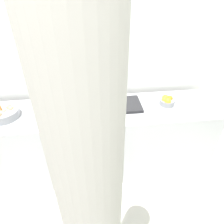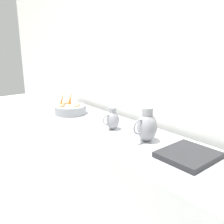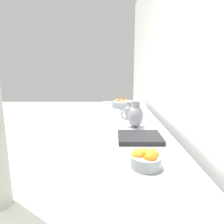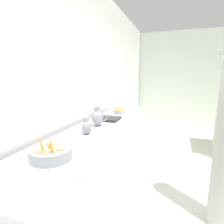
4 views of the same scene
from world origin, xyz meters
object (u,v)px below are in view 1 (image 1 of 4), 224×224
at_px(vegetable_colander, 3,113).
at_px(metal_pitcher_tall, 97,99).
at_px(orange_bowl, 167,101).
at_px(support_column, 89,187).
at_px(metal_pitcher_short, 65,105).

relative_size(vegetable_colander, metal_pitcher_tall, 1.29).
relative_size(orange_bowl, support_column, 0.06).
bearing_deg(vegetable_colander, metal_pitcher_tall, 93.44).
bearing_deg(orange_bowl, vegetable_colander, -89.00).
height_order(orange_bowl, metal_pitcher_tall, metal_pitcher_tall).
distance_m(orange_bowl, support_column, 1.79).
distance_m(vegetable_colander, metal_pitcher_tall, 1.02).
xyz_separation_m(vegetable_colander, metal_pitcher_tall, (-0.06, 1.01, 0.06)).
relative_size(vegetable_colander, orange_bowl, 1.84).
relative_size(vegetable_colander, support_column, 0.11).
height_order(vegetable_colander, metal_pitcher_tall, metal_pitcher_tall).
xyz_separation_m(vegetable_colander, metal_pitcher_short, (-0.03, 0.65, 0.04)).
xyz_separation_m(orange_bowl, support_column, (1.44, -0.92, 0.53)).
bearing_deg(metal_pitcher_tall, orange_bowl, 87.97).
bearing_deg(support_column, metal_pitcher_short, -169.86).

